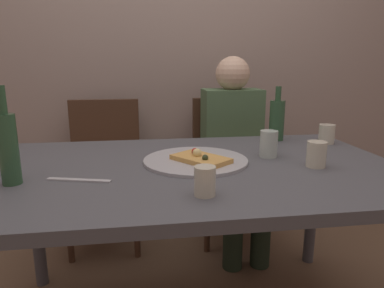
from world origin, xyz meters
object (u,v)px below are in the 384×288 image
(table_knife, at_px, (79,180))
(chair_left, at_px, (105,163))
(beer_bottle, at_px, (8,147))
(pizza_tray, at_px, (196,160))
(chair_right, at_px, (228,158))
(tumbler_near, at_px, (327,134))
(wine_glass, at_px, (205,181))
(guest_in_sweater, at_px, (235,144))
(short_glass, at_px, (316,154))
(dining_table, at_px, (194,183))
(wine_bottle, at_px, (277,119))
(pizza_slice_last, at_px, (200,158))
(tumbler_far, at_px, (269,144))

(table_knife, bearing_deg, chair_left, 106.77)
(beer_bottle, bearing_deg, table_knife, -0.95)
(pizza_tray, distance_m, chair_right, 0.94)
(chair_left, bearing_deg, tumbler_near, 151.52)
(wine_glass, relative_size, chair_left, 0.10)
(wine_glass, relative_size, table_knife, 0.41)
(tumbler_near, relative_size, chair_right, 0.10)
(chair_left, distance_m, guest_in_sweater, 0.82)
(pizza_tray, relative_size, tumbler_near, 4.45)
(pizza_tray, distance_m, short_glass, 0.46)
(dining_table, distance_m, chair_left, 1.00)
(beer_bottle, relative_size, table_knife, 1.45)
(wine_bottle, xyz_separation_m, beer_bottle, (-1.10, -0.51, 0.02))
(table_knife, bearing_deg, short_glass, 17.88)
(pizza_tray, relative_size, table_knife, 1.89)
(beer_bottle, height_order, table_knife, beer_bottle)
(tumbler_near, relative_size, chair_left, 0.10)
(tumbler_near, xyz_separation_m, chair_right, (-0.33, 0.61, -0.28))
(pizza_slice_last, relative_size, tumbler_near, 2.72)
(tumbler_far, bearing_deg, wine_glass, -131.39)
(chair_left, height_order, chair_right, same)
(beer_bottle, xyz_separation_m, tumbler_far, (0.94, 0.20, -0.07))
(table_knife, relative_size, chair_right, 0.24)
(tumbler_far, xyz_separation_m, chair_left, (-0.76, 0.81, -0.28))
(chair_right, bearing_deg, beer_bottle, 45.85)
(wine_bottle, bearing_deg, chair_left, 151.40)
(wine_bottle, xyz_separation_m, chair_left, (-0.92, 0.50, -0.34))
(beer_bottle, distance_m, short_glass, 1.08)
(pizza_tray, xyz_separation_m, tumbler_far, (0.31, 0.03, 0.05))
(wine_glass, xyz_separation_m, short_glass, (0.47, 0.23, 0.00))
(dining_table, relative_size, wine_bottle, 5.87)
(dining_table, height_order, guest_in_sweater, guest_in_sweater)
(dining_table, xyz_separation_m, pizza_slice_last, (0.03, 0.01, 0.10))
(chair_right, bearing_deg, pizza_tray, 67.43)
(wine_bottle, height_order, beer_bottle, beer_bottle)
(dining_table, height_order, wine_glass, wine_glass)
(short_glass, distance_m, chair_left, 1.35)
(pizza_tray, height_order, chair_right, chair_right)
(pizza_tray, bearing_deg, short_glass, -16.27)
(chair_right, distance_m, guest_in_sweater, 0.20)
(wine_glass, xyz_separation_m, chair_right, (0.38, 1.20, -0.27))
(tumbler_near, height_order, guest_in_sweater, guest_in_sweater)
(chair_left, bearing_deg, pizza_tray, 118.03)
(pizza_slice_last, distance_m, table_knife, 0.46)
(table_knife, xyz_separation_m, chair_right, (0.77, 1.01, -0.23))
(pizza_slice_last, relative_size, wine_bottle, 0.93)
(pizza_tray, bearing_deg, dining_table, -107.04)
(beer_bottle, bearing_deg, wine_bottle, 24.82)
(pizza_slice_last, bearing_deg, wine_bottle, 39.28)
(wine_bottle, relative_size, tumbler_far, 2.44)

